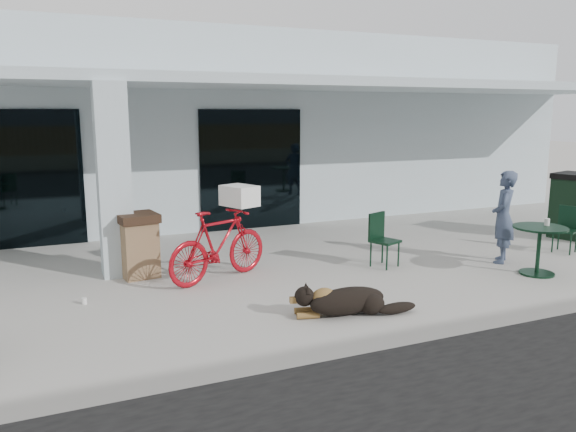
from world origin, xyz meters
name	(u,v)px	position (x,y,z in m)	size (l,w,h in m)	color
ground	(251,306)	(0.00, 0.00, 0.00)	(80.00, 80.00, 0.00)	#A4A19B
building	(144,127)	(0.00, 8.50, 2.25)	(22.00, 7.00, 4.50)	silver
storefront_glass_left	(6,180)	(-3.20, 4.98, 1.35)	(2.80, 0.06, 2.70)	black
storefront_glass_right	(251,170)	(1.80, 4.98, 1.35)	(2.40, 0.06, 2.70)	black
column	(114,181)	(-1.50, 2.30, 1.56)	(0.50, 0.50, 3.12)	silver
overhang	(184,81)	(0.00, 3.60, 3.21)	(22.00, 2.80, 0.18)	silver
bicycle	(219,245)	(-0.06, 1.36, 0.57)	(0.54, 1.91, 1.15)	#B00E19
laundry_basket	(239,196)	(0.36, 1.53, 1.31)	(0.56, 0.41, 0.33)	white
dog	(348,299)	(1.06, -0.83, 0.21)	(1.26, 0.42, 0.42)	black
cup_near_dog	(84,301)	(-2.13, 0.99, 0.05)	(0.07, 0.07, 0.09)	white
cafe_table_far	(538,251)	(4.86, -0.43, 0.40)	(0.86, 0.86, 0.80)	black
cafe_chair_far_a	(385,240)	(2.80, 0.97, 0.47)	(0.42, 0.46, 0.93)	black
cafe_chair_far_b	(565,230)	(6.50, 0.46, 0.44)	(0.40, 0.43, 0.88)	black
person	(503,217)	(4.87, 0.40, 0.82)	(0.60, 0.39, 1.64)	#38445E
cup_on_table	(547,222)	(5.04, -0.39, 0.86)	(0.08, 0.08, 0.11)	white
trash_receptacle	(138,245)	(-1.20, 2.06, 0.52)	(0.61, 0.61, 1.04)	brown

